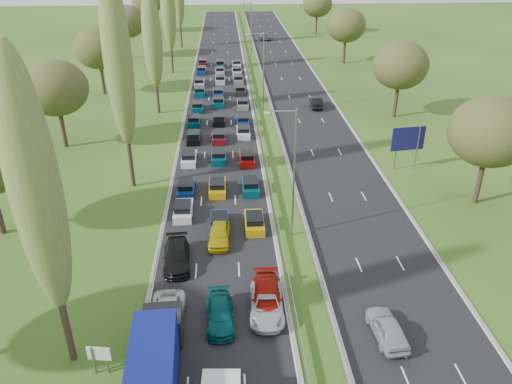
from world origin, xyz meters
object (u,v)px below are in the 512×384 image
object	(u,v)px
near_car_3	(177,256)
direction_sign	(408,141)
info_sign	(99,356)
near_car_2	(167,315)
blue_lorry	(156,364)

from	to	relation	value
near_car_3	direction_sign	world-z (taller)	direction_sign
info_sign	direction_sign	xyz separation A→B (m)	(28.80, 28.72, 2.20)
near_car_2	info_sign	distance (m)	5.64
near_car_2	direction_sign	size ratio (longest dim) A/B	0.99
near_car_2	direction_sign	xyz separation A→B (m)	(25.13, 24.49, 2.83)
near_car_3	blue_lorry	world-z (taller)	blue_lorry
blue_lorry	near_car_2	bearing A→B (deg)	87.53
info_sign	direction_sign	world-z (taller)	direction_sign
near_car_3	info_sign	xyz separation A→B (m)	(-3.80, -11.36, 0.58)
near_car_2	direction_sign	bearing A→B (deg)	44.52
near_car_3	blue_lorry	distance (m)	12.88
blue_lorry	info_sign	world-z (taller)	blue_lorry
near_car_3	info_sign	world-z (taller)	info_sign
near_car_3	blue_lorry	xyz separation A→B (m)	(-0.13, -12.82, 1.25)
near_car_3	direction_sign	bearing A→B (deg)	31.04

